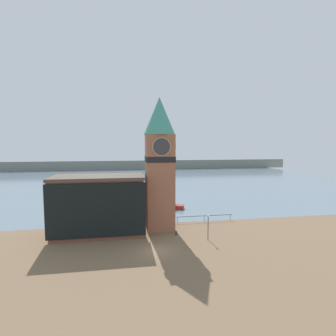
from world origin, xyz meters
TOP-DOWN VIEW (x-y plane):
  - ground_plane at (0.00, 0.00)m, footprint 160.00×160.00m
  - water at (0.00, 71.84)m, footprint 160.00×120.00m
  - far_shoreline at (0.00, 111.84)m, footprint 180.00×3.00m
  - pier_railing at (10.06, 11.59)m, footprint 10.50×0.08m
  - clock_tower at (1.62, 9.00)m, footprint 5.05×5.05m
  - pier_building at (-8.04, 8.17)m, footprint 14.01×6.97m
  - boat_near at (6.27, 21.68)m, footprint 4.44×3.00m
  - mooring_bollard_near at (3.68, 5.50)m, footprint 0.28×0.28m
  - lamp_post at (7.87, 2.83)m, footprint 0.32×0.32m

SIDE VIEW (x-z plane):
  - water at x=0.00m, z-range 0.00..0.00m
  - ground_plane at x=0.00m, z-range 0.00..0.00m
  - mooring_bollard_near at x=3.68m, z-range 0.03..0.68m
  - boat_near at x=6.27m, z-range -0.28..1.72m
  - pier_railing at x=10.06m, z-range 0.41..1.50m
  - far_shoreline at x=0.00m, z-range 0.00..5.00m
  - lamp_post at x=7.87m, z-range 0.75..4.39m
  - pier_building at x=-8.04m, z-range 0.02..9.09m
  - clock_tower at x=1.62m, z-range 0.66..22.01m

